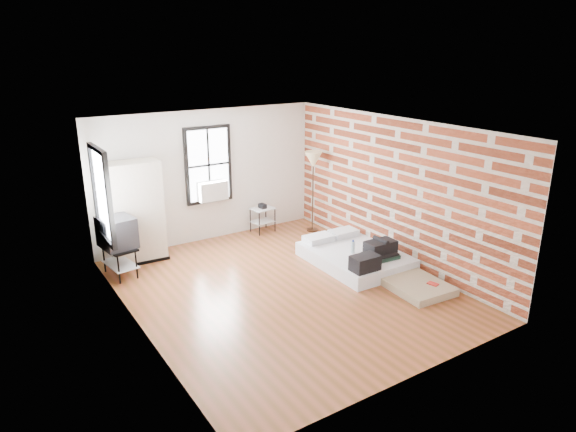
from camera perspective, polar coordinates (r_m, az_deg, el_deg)
ground at (r=9.03m, az=-0.44°, el=-8.10°), size 6.00×6.00×0.00m
room_shell at (r=8.82m, az=-0.46°, el=3.32°), size 5.02×6.02×2.80m
mattress_main at (r=10.03m, az=7.52°, el=-4.37°), size 1.52×2.03×0.64m
mattress_bare at (r=9.53m, az=12.23°, el=-6.34°), size 1.01×1.76×0.37m
wardrobe at (r=10.30m, az=-16.46°, el=0.42°), size 1.03×0.63×1.98m
side_table at (r=11.58m, az=-2.84°, el=0.33°), size 0.54×0.46×0.66m
floor_lamp at (r=11.36m, az=2.83°, el=5.89°), size 0.39×0.39×1.83m
tv_stand at (r=9.74m, az=-18.44°, el=-1.91°), size 0.64×0.85×1.12m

